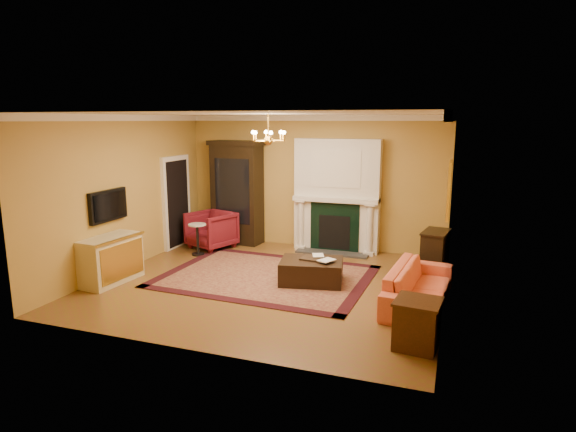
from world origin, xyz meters
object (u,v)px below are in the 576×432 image
at_px(china_cabinet, 237,195).
at_px(pedestal_table, 198,237).
at_px(end_table, 417,325).
at_px(console_table, 435,253).
at_px(leather_ottoman, 311,271).
at_px(commode, 110,260).
at_px(coral_sofa, 419,279).
at_px(wingback_armchair, 211,228).

xyz_separation_m(china_cabinet, pedestal_table, (-0.35, -1.30, -0.76)).
bearing_deg(end_table, console_table, 88.96).
distance_m(china_cabinet, leather_ottoman, 3.50).
bearing_deg(commode, coral_sofa, 12.89).
bearing_deg(commode, end_table, -3.52).
distance_m(commode, end_table, 5.51).
bearing_deg(end_table, commode, 171.65).
bearing_deg(console_table, china_cabinet, 178.27).
height_order(pedestal_table, end_table, pedestal_table).
bearing_deg(coral_sofa, commode, 103.45).
distance_m(pedestal_table, commode, 2.18).
xyz_separation_m(commode, end_table, (5.45, -0.80, -0.12)).
height_order(coral_sofa, end_table, coral_sofa).
bearing_deg(console_table, wingback_armchair, -173.20).
height_order(china_cabinet, leather_ottoman, china_cabinet).
distance_m(pedestal_table, end_table, 5.66).
relative_size(end_table, console_table, 0.77).
bearing_deg(china_cabinet, coral_sofa, -26.29).
bearing_deg(console_table, commode, -146.18).
relative_size(coral_sofa, leather_ottoman, 1.91).
height_order(commode, coral_sofa, commode).
height_order(pedestal_table, commode, commode).
bearing_deg(pedestal_table, console_table, 4.72).
relative_size(wingback_armchair, console_table, 1.16).
bearing_deg(china_cabinet, wingback_armchair, -112.87).
relative_size(pedestal_table, commode, 0.61).
xyz_separation_m(china_cabinet, leather_ottoman, (2.51, -2.24, -0.94)).
distance_m(china_cabinet, end_table, 6.23).
height_order(end_table, console_table, console_table).
height_order(pedestal_table, leather_ottoman, pedestal_table).
bearing_deg(console_table, pedestal_table, -165.91).
distance_m(coral_sofa, end_table, 1.56).
bearing_deg(china_cabinet, commode, -100.76).
bearing_deg(end_table, china_cabinet, 137.05).
distance_m(commode, console_table, 6.05).
xyz_separation_m(pedestal_table, end_table, (4.86, -2.90, -0.10)).
xyz_separation_m(wingback_armchair, commode, (-0.58, -2.73, -0.04)).
height_order(wingback_armchair, coral_sofa, wingback_armchair).
bearing_deg(end_table, coral_sofa, 93.52).
bearing_deg(commode, leather_ottoman, 23.46).
height_order(pedestal_table, coral_sofa, coral_sofa).
distance_m(china_cabinet, pedestal_table, 1.55).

